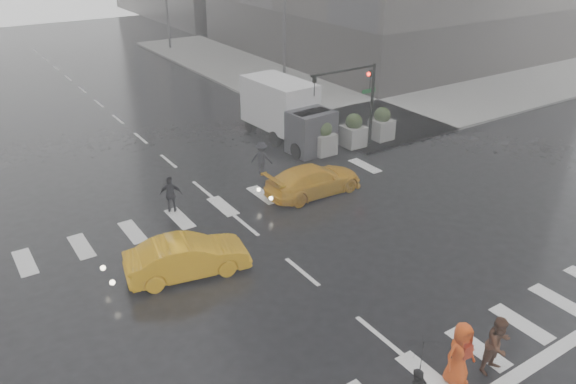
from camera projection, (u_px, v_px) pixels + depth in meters
ground at (302, 272)px, 19.66m from camera, size 120.00×120.00×0.00m
sidewalk_ne at (382, 82)px, 42.43m from camera, size 35.00×35.00×0.15m
road_markings at (302, 272)px, 19.66m from camera, size 18.00×48.00×0.01m
traffic_signal_pole at (358, 91)px, 28.73m from camera, size 4.45×0.42×4.50m
street_lamp_near at (283, 25)px, 36.39m from camera, size 2.15×0.22×9.00m
planter_west at (323, 138)px, 28.85m from camera, size 1.10×1.10×1.80m
planter_mid at (353, 131)px, 29.85m from camera, size 1.10×1.10×1.80m
planter_east at (382, 124)px, 30.84m from camera, size 1.10×1.10×1.80m
pedestrian_black at (421, 367)px, 13.18m from camera, size 1.00×1.02×2.43m
pedestrian_brown at (498, 345)px, 15.00m from camera, size 0.85×0.66×1.74m
pedestrian_orange at (460, 354)px, 14.61m from camera, size 0.98×0.71×1.87m
pedestrian_far_a at (171, 194)px, 23.38m from camera, size 1.11×0.96×1.61m
pedestrian_far_b at (262, 158)px, 26.96m from camera, size 1.13×1.15×1.61m
taxi_mid at (187, 257)px, 19.24m from camera, size 4.41×2.24×1.39m
taxi_rear at (314, 180)px, 25.01m from camera, size 4.06×1.90×1.33m
box_truck at (288, 111)px, 30.51m from camera, size 2.31×6.15×3.27m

